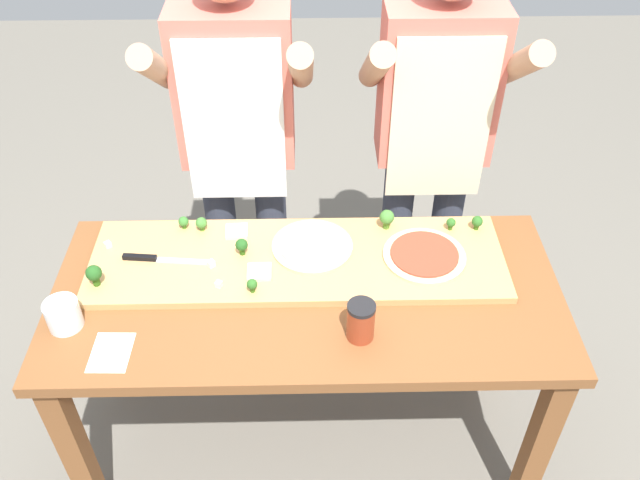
# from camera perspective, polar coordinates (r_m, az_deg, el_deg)

# --- Properties ---
(ground_plane) EXTENTS (8.00, 8.00, 0.00)m
(ground_plane) POSITION_cam_1_polar(r_m,az_deg,el_deg) (2.71, -0.93, -16.20)
(ground_plane) COLOR #6B665B
(prep_table) EXTENTS (1.59, 0.71, 0.79)m
(prep_table) POSITION_cam_1_polar(r_m,az_deg,el_deg) (2.17, -1.12, -6.51)
(prep_table) COLOR brown
(prep_table) RESTS_ON ground
(cutting_board) EXTENTS (1.34, 0.40, 0.02)m
(cutting_board) POSITION_cam_1_polar(r_m,az_deg,el_deg) (2.17, -1.93, -1.73)
(cutting_board) COLOR tan
(cutting_board) RESTS_ON prep_table
(chefs_knife) EXTENTS (0.28, 0.05, 0.02)m
(chefs_knife) POSITION_cam_1_polar(r_m,az_deg,el_deg) (2.21, -13.97, -1.55)
(chefs_knife) COLOR #B7BABF
(chefs_knife) RESTS_ON cutting_board
(pizza_whole_cheese_artichoke) EXTENTS (0.27, 0.27, 0.02)m
(pizza_whole_cheese_artichoke) POSITION_cam_1_polar(r_m,az_deg,el_deg) (2.19, -0.66, -0.49)
(pizza_whole_cheese_artichoke) COLOR beige
(pizza_whole_cheese_artichoke) RESTS_ON cutting_board
(pizza_whole_tomato_red) EXTENTS (0.27, 0.27, 0.02)m
(pizza_whole_tomato_red) POSITION_cam_1_polar(r_m,az_deg,el_deg) (2.18, 8.88, -1.28)
(pizza_whole_tomato_red) COLOR beige
(pizza_whole_tomato_red) RESTS_ON cutting_board
(pizza_slice_far_left) EXTENTS (0.08, 0.08, 0.01)m
(pizza_slice_far_left) POSITION_cam_1_polar(r_m,az_deg,el_deg) (2.27, -7.11, 0.74)
(pizza_slice_far_left) COLOR beige
(pizza_slice_far_left) RESTS_ON cutting_board
(pizza_slice_near_left) EXTENTS (0.08, 0.08, 0.01)m
(pizza_slice_near_left) POSITION_cam_1_polar(r_m,az_deg,el_deg) (2.11, -5.19, -2.73)
(pizza_slice_near_left) COLOR beige
(pizza_slice_near_left) RESTS_ON cutting_board
(broccoli_floret_back_mid) EXTENTS (0.03, 0.03, 0.05)m
(broccoli_floret_back_mid) POSITION_cam_1_polar(r_m,az_deg,el_deg) (2.04, -5.81, -3.81)
(broccoli_floret_back_mid) COLOR #366618
(broccoli_floret_back_mid) RESTS_ON cutting_board
(broccoli_floret_front_left) EXTENTS (0.05, 0.05, 0.07)m
(broccoli_floret_front_left) POSITION_cam_1_polar(r_m,az_deg,el_deg) (2.15, -18.70, -2.75)
(broccoli_floret_front_left) COLOR #2C5915
(broccoli_floret_front_left) RESTS_ON cutting_board
(broccoli_floret_back_right) EXTENTS (0.04, 0.04, 0.05)m
(broccoli_floret_back_right) POSITION_cam_1_polar(r_m,az_deg,el_deg) (2.31, 13.24, 1.52)
(broccoli_floret_back_right) COLOR #366618
(broccoli_floret_back_right) RESTS_ON cutting_board
(broccoli_floret_back_left) EXTENTS (0.03, 0.03, 0.04)m
(broccoli_floret_back_left) POSITION_cam_1_polar(r_m,az_deg,el_deg) (2.30, -11.55, 1.52)
(broccoli_floret_back_left) COLOR #3F7220
(broccoli_floret_back_left) RESTS_ON cutting_board
(broccoli_floret_front_mid) EXTENTS (0.04, 0.04, 0.06)m
(broccoli_floret_front_mid) POSITION_cam_1_polar(r_m,az_deg,el_deg) (2.16, -6.69, -0.47)
(broccoli_floret_front_mid) COLOR #2C5915
(broccoli_floret_front_mid) RESTS_ON cutting_board
(broccoli_floret_center_left) EXTENTS (0.03, 0.03, 0.05)m
(broccoli_floret_center_left) POSITION_cam_1_polar(r_m,az_deg,el_deg) (2.29, 11.09, 1.43)
(broccoli_floret_center_left) COLOR #366618
(broccoli_floret_center_left) RESTS_ON cutting_board
(broccoli_floret_front_right) EXTENTS (0.05, 0.05, 0.07)m
(broccoli_floret_front_right) POSITION_cam_1_polar(r_m,az_deg,el_deg) (2.26, 5.72, 1.90)
(broccoli_floret_front_right) COLOR #487A23
(broccoli_floret_front_right) RESTS_ON cutting_board
(broccoli_floret_center_right) EXTENTS (0.04, 0.04, 0.05)m
(broccoli_floret_center_right) POSITION_cam_1_polar(r_m,az_deg,el_deg) (2.28, -10.07, 1.41)
(broccoli_floret_center_right) COLOR #487A23
(broccoli_floret_center_right) RESTS_ON cutting_board
(cheese_crumble_a) EXTENTS (0.03, 0.03, 0.02)m
(cheese_crumble_a) POSITION_cam_1_polar(r_m,az_deg,el_deg) (2.08, -8.63, -3.80)
(cheese_crumble_a) COLOR silver
(cheese_crumble_a) RESTS_ON cutting_board
(cheese_crumble_b) EXTENTS (0.03, 0.03, 0.02)m
(cheese_crumble_b) POSITION_cam_1_polar(r_m,az_deg,el_deg) (2.30, -17.62, -0.37)
(cheese_crumble_b) COLOR white
(cheese_crumble_b) RESTS_ON cutting_board
(cheese_crumble_c) EXTENTS (0.03, 0.03, 0.02)m
(cheese_crumble_c) POSITION_cam_1_polar(r_m,az_deg,el_deg) (2.15, -9.26, -2.00)
(cheese_crumble_c) COLOR white
(cheese_crumble_c) RESTS_ON cutting_board
(flour_cup) EXTENTS (0.10, 0.10, 0.09)m
(flour_cup) POSITION_cam_1_polar(r_m,az_deg,el_deg) (2.10, -20.99, -6.05)
(flour_cup) COLOR white
(flour_cup) RESTS_ON prep_table
(sauce_jar) EXTENTS (0.08, 0.08, 0.13)m
(sauce_jar) POSITION_cam_1_polar(r_m,az_deg,el_deg) (1.92, 3.49, -6.90)
(sauce_jar) COLOR #99381E
(sauce_jar) RESTS_ON prep_table
(recipe_note) EXTENTS (0.12, 0.15, 0.00)m
(recipe_note) POSITION_cam_1_polar(r_m,az_deg,el_deg) (2.01, -17.37, -9.12)
(recipe_note) COLOR white
(recipe_note) RESTS_ON prep_table
(cook_left) EXTENTS (0.54, 0.39, 1.67)m
(cook_left) POSITION_cam_1_polar(r_m,az_deg,el_deg) (2.43, -7.00, 9.03)
(cook_left) COLOR #333847
(cook_left) RESTS_ON ground
(cook_right) EXTENTS (0.54, 0.39, 1.67)m
(cook_right) POSITION_cam_1_polar(r_m,az_deg,el_deg) (2.46, 9.63, 9.15)
(cook_right) COLOR #333847
(cook_right) RESTS_ON ground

